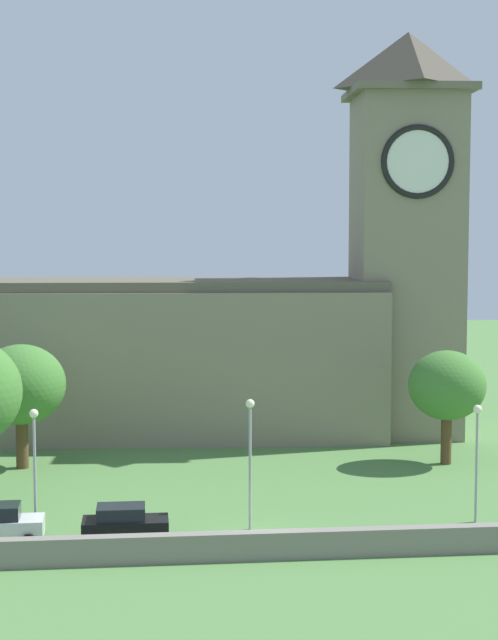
# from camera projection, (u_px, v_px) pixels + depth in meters

# --- Properties ---
(ground_plane) EXTENTS (200.00, 200.00, 0.00)m
(ground_plane) POSITION_uv_depth(u_px,v_px,m) (235.00, 470.00, 63.45)
(ground_plane) COLOR #517F42
(church) EXTENTS (34.84, 10.76, 28.57)m
(church) POSITION_uv_depth(u_px,v_px,m) (259.00, 314.00, 73.73)
(church) COLOR gray
(church) RESTS_ON ground
(quay_barrier) EXTENTS (48.68, 0.70, 1.26)m
(quay_barrier) POSITION_uv_depth(u_px,v_px,m) (269.00, 545.00, 46.32)
(quay_barrier) COLOR gray
(quay_barrier) RESTS_ON ground
(car_black) EXTENTS (4.07, 2.14, 1.75)m
(car_black) POSITION_uv_depth(u_px,v_px,m) (124.00, 524.00, 48.78)
(car_black) COLOR black
(car_black) RESTS_ON ground
(streetlamp_west_mid) EXTENTS (0.44, 0.44, 6.09)m
(streetlamp_west_mid) POSITION_uv_depth(u_px,v_px,m) (34.00, 449.00, 50.05)
(streetlamp_west_mid) COLOR #9EA0A5
(streetlamp_west_mid) RESTS_ON ground
(streetlamp_central) EXTENTS (0.44, 0.44, 6.50)m
(streetlamp_central) POSITION_uv_depth(u_px,v_px,m) (250.00, 442.00, 50.50)
(streetlamp_central) COLOR #9EA0A5
(streetlamp_central) RESTS_ON ground
(streetlamp_east_mid) EXTENTS (0.44, 0.44, 6.00)m
(streetlamp_east_mid) POSITION_uv_depth(u_px,v_px,m) (477.00, 442.00, 51.80)
(streetlamp_east_mid) COLOR #9EA0A5
(streetlamp_east_mid) RESTS_ON ground
(tree_churchyard) EXTENTS (4.86, 4.86, 7.20)m
(tree_churchyard) POSITION_uv_depth(u_px,v_px,m) (447.00, 386.00, 64.65)
(tree_churchyard) COLOR brown
(tree_churchyard) RESTS_ON ground
(tree_riverside_west) EXTENTS (5.49, 5.49, 7.71)m
(tree_riverside_west) POSITION_uv_depth(u_px,v_px,m) (21.00, 385.00, 63.50)
(tree_riverside_west) COLOR brown
(tree_riverside_west) RESTS_ON ground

